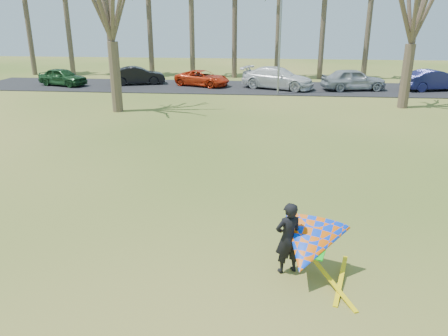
# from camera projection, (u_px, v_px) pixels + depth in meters

# --- Properties ---
(ground) EXTENTS (100.00, 100.00, 0.00)m
(ground) POSITION_uv_depth(u_px,v_px,m) (217.00, 228.00, 12.44)
(ground) COLOR #2B5913
(ground) RESTS_ON ground
(parking_strip) EXTENTS (46.00, 7.00, 0.06)m
(parking_strip) POSITION_uv_depth(u_px,v_px,m) (253.00, 88.00, 35.87)
(parking_strip) COLOR black
(parking_strip) RESTS_ON ground
(streetlight) EXTENTS (2.28, 0.18, 8.00)m
(streetlight) POSITION_uv_depth(u_px,v_px,m) (282.00, 33.00, 31.37)
(streetlight) COLOR gray
(streetlight) RESTS_ON ground
(car_0) EXTENTS (4.53, 2.91, 1.44)m
(car_0) POSITION_uv_depth(u_px,v_px,m) (63.00, 77.00, 36.45)
(car_0) COLOR #1B4320
(car_0) RESTS_ON parking_strip
(car_1) EXTENTS (4.76, 2.99, 1.48)m
(car_1) POSITION_uv_depth(u_px,v_px,m) (138.00, 76.00, 37.04)
(car_1) COLOR black
(car_1) RESTS_ON parking_strip
(car_2) EXTENTS (5.06, 3.70, 1.28)m
(car_2) POSITION_uv_depth(u_px,v_px,m) (202.00, 78.00, 36.30)
(car_2) COLOR red
(car_2) RESTS_ON parking_strip
(car_3) EXTENTS (6.29, 4.35, 1.69)m
(car_3) POSITION_uv_depth(u_px,v_px,m) (278.00, 78.00, 34.92)
(car_3) COLOR silver
(car_3) RESTS_ON parking_strip
(car_4) EXTENTS (5.21, 2.87, 1.68)m
(car_4) POSITION_uv_depth(u_px,v_px,m) (353.00, 79.00, 34.23)
(car_4) COLOR #989EA4
(car_4) RESTS_ON parking_strip
(car_5) EXTENTS (5.10, 2.90, 1.59)m
(car_5) POSITION_uv_depth(u_px,v_px,m) (434.00, 80.00, 34.12)
(car_5) COLOR #1A1D4F
(car_5) RESTS_ON parking_strip
(kite_flyer) EXTENTS (2.13, 2.39, 2.02)m
(kite_flyer) POSITION_uv_depth(u_px,v_px,m) (306.00, 245.00, 9.80)
(kite_flyer) COLOR black
(kite_flyer) RESTS_ON ground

